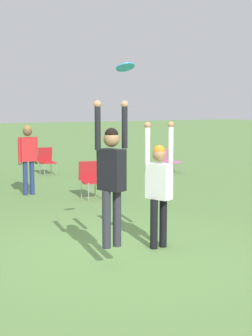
{
  "coord_description": "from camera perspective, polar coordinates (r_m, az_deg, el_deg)",
  "views": [
    {
      "loc": [
        -3.44,
        -5.77,
        2.21
      ],
      "look_at": [
        0.27,
        0.2,
        1.3
      ],
      "focal_mm": 50.0,
      "sensor_mm": 36.0,
      "label": 1
    }
  ],
  "objects": [
    {
      "name": "camping_chair_1",
      "position": [
        15.74,
        -9.67,
        1.09
      ],
      "size": [
        0.51,
        0.56,
        0.9
      ],
      "rotation": [
        0.0,
        0.0,
        3.04
      ],
      "color": "gray",
      "rests_on": "ground_plane"
    },
    {
      "name": "camping_chair_3",
      "position": [
        11.48,
        -4.43,
        -1.1
      ],
      "size": [
        0.55,
        0.59,
        0.9
      ],
      "rotation": [
        0.0,
        0.0,
        2.9
      ],
      "color": "gray",
      "rests_on": "ground_plane"
    },
    {
      "name": "person_spectator_far",
      "position": [
        12.06,
        -11.86,
        1.82
      ],
      "size": [
        0.54,
        0.23,
        1.78
      ],
      "rotation": [
        0.0,
        0.0,
        -0.07
      ],
      "color": "navy",
      "rests_on": "ground_plane"
    },
    {
      "name": "frisbee",
      "position": [
        6.79,
        -0.08,
        12.2
      ],
      "size": [
        0.27,
        0.26,
        0.11
      ],
      "color": "#2D9EDB"
    },
    {
      "name": "camping_chair_2",
      "position": [
        15.94,
        5.47,
        1.1
      ],
      "size": [
        0.74,
        0.82,
        0.84
      ],
      "rotation": [
        0.0,
        0.0,
        3.74
      ],
      "color": "gray",
      "rests_on": "ground_plane"
    },
    {
      "name": "ground_plane",
      "position": [
        7.07,
        -1.03,
        -10.85
      ],
      "size": [
        120.0,
        120.0,
        0.0
      ],
      "primitive_type": "plane",
      "color": "#608C47"
    },
    {
      "name": "person_defending",
      "position": [
        7.32,
        4.04,
        -1.78
      ],
      "size": [
        0.55,
        0.44,
        2.0
      ],
      "rotation": [
        0.0,
        0.0,
        -1.25
      ],
      "color": "black",
      "rests_on": "ground_plane"
    },
    {
      "name": "person_jumping",
      "position": [
        6.41,
        -1.77,
        -0.41
      ],
      "size": [
        0.53,
        0.42,
        2.03
      ],
      "rotation": [
        0.0,
        0.0,
        1.89
      ],
      "color": "#2D2D38",
      "rests_on": "ground_plane"
    }
  ]
}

